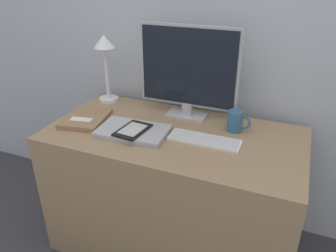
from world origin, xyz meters
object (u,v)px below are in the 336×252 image
object	(u,v)px
monitor	(188,71)
ereader	(133,130)
laptop	(133,131)
desk_lamp	(105,55)
coffee_mug	(236,121)
notebook	(86,119)
keyboard	(205,140)

from	to	relation	value
monitor	ereader	distance (m)	0.41
ereader	laptop	bearing A→B (deg)	116.80
laptop	desk_lamp	world-z (taller)	desk_lamp
ereader	coffee_mug	world-z (taller)	coffee_mug
laptop	notebook	xyz separation A→B (m)	(-0.29, 0.03, -0.00)
monitor	coffee_mug	distance (m)	0.35
desk_lamp	notebook	size ratio (longest dim) A/B	1.36
desk_lamp	ereader	bearing A→B (deg)	-44.69
laptop	ereader	world-z (taller)	ereader
ereader	desk_lamp	xyz separation A→B (m)	(-0.34, 0.34, 0.24)
keyboard	desk_lamp	distance (m)	0.77
laptop	coffee_mug	xyz separation A→B (m)	(0.45, 0.22, 0.04)
monitor	coffee_mug	bearing A→B (deg)	-14.96
keyboard	laptop	size ratio (longest dim) A/B	0.97
ereader	notebook	bearing A→B (deg)	170.50
coffee_mug	desk_lamp	bearing A→B (deg)	172.74
monitor	ereader	size ratio (longest dim) A/B	2.72
monitor	notebook	size ratio (longest dim) A/B	1.83
ereader	keyboard	bearing A→B (deg)	12.97
ereader	notebook	world-z (taller)	ereader
keyboard	notebook	size ratio (longest dim) A/B	1.17
laptop	ereader	xyz separation A→B (m)	(0.01, -0.02, 0.02)
laptop	ereader	distance (m)	0.03
coffee_mug	keyboard	bearing A→B (deg)	-123.04
keyboard	laptop	bearing A→B (deg)	-170.45
desk_lamp	notebook	xyz separation A→B (m)	(0.04, -0.29, -0.26)
coffee_mug	laptop	bearing A→B (deg)	-153.83
keyboard	coffee_mug	size ratio (longest dim) A/B	2.94
ereader	notebook	distance (m)	0.31
keyboard	desk_lamp	world-z (taller)	desk_lamp
monitor	notebook	distance (m)	0.58
laptop	coffee_mug	distance (m)	0.50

